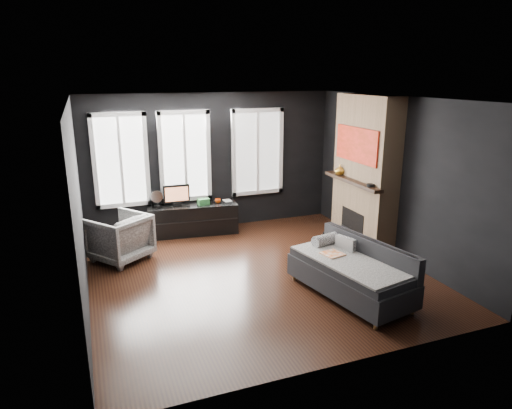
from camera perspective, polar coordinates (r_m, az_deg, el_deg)
name	(u,v)px	position (r m, az deg, el deg)	size (l,w,h in m)	color
floor	(257,274)	(7.27, 0.10, -8.67)	(5.00, 5.00, 0.00)	black
ceiling	(257,99)	(6.62, 0.11, 13.09)	(5.00, 5.00, 0.00)	white
wall_back	(212,162)	(9.15, -5.50, 5.31)	(5.00, 0.02, 2.70)	black
wall_left	(79,208)	(6.40, -21.29, -0.39)	(0.02, 5.00, 2.70)	black
wall_right	(395,178)	(8.04, 17.04, 3.18)	(0.02, 5.00, 2.70)	black
windows	(188,110)	(8.87, -8.47, 11.59)	(4.00, 0.16, 1.76)	white
fireplace	(365,172)	(8.39, 13.47, 3.97)	(0.70, 1.62, 2.70)	#93724C
sofa	(350,270)	(6.58, 11.71, -8.00)	(0.92, 1.84, 0.79)	#252528
stripe_pillow	(345,248)	(6.87, 11.09, -5.35)	(0.08, 0.33, 0.33)	gray
armchair	(119,235)	(7.99, -16.73, -3.70)	(0.85, 0.79, 0.87)	silver
media_console	(193,219)	(9.05, -7.89, -1.79)	(1.72, 0.54, 0.59)	black
monitor	(176,194)	(8.89, -9.91, 1.32)	(0.51, 0.11, 0.46)	black
desk_fan	(157,198)	(8.89, -12.29, 0.75)	(0.23, 0.23, 0.33)	gray
mug	(218,200)	(8.99, -4.79, 0.53)	(0.11, 0.09, 0.11)	#D03F09
book	(224,196)	(9.09, -4.06, 1.01)	(0.15, 0.02, 0.20)	#9D977C
storage_box	(203,202)	(8.92, -6.59, 0.37)	(0.22, 0.14, 0.12)	#2F7738
mantel_vase	(340,170)	(8.64, 10.42, 4.28)	(0.18, 0.19, 0.18)	gold
mantel_clock	(371,185)	(7.83, 14.14, 2.34)	(0.13, 0.13, 0.04)	black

